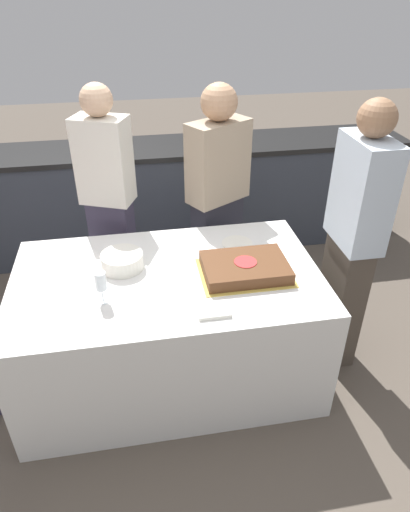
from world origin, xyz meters
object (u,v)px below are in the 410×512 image
cake (245,268)px  person_cutting_cake (218,198)px  plate_stack (122,261)px  person_seated_right (352,240)px  wine_glass (101,282)px  person_standing_back (109,204)px

cake → person_cutting_cake: bearing=90.0°
plate_stack → person_seated_right: 1.30m
wine_glass → person_standing_back: size_ratio=0.11×
cake → person_seated_right: person_seated_right is taller
plate_stack → person_standing_back: size_ratio=0.14×
plate_stack → person_seated_right: size_ratio=0.14×
plate_stack → person_standing_back: 0.62m
plate_stack → person_cutting_cake: person_cutting_cake is taller
person_seated_right → person_standing_back: person_seated_right is taller
plate_stack → wine_glass: wine_glass is taller
person_seated_right → wine_glass: bearing=-82.9°
person_cutting_cake → plate_stack: bearing=12.3°
cake → person_seated_right: 0.64m
cake → wine_glass: size_ratio=2.86×
cake → plate_stack: size_ratio=2.14×
cake → plate_stack: (-0.66, 0.17, 0.01)m
wine_glass → person_standing_back: (0.04, 0.90, -0.01)m
plate_stack → person_standing_back: bearing=96.2°
person_cutting_cake → wine_glass: bearing=19.2°
wine_glass → person_seated_right: person_seated_right is taller
plate_stack → cake: bearing=-14.3°
wine_glass → person_seated_right: (1.40, 0.18, -0.00)m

